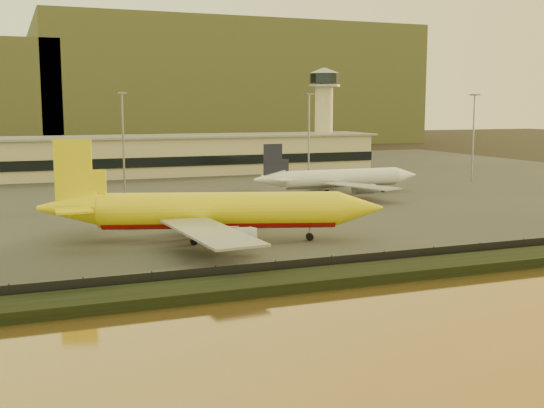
{
  "coord_description": "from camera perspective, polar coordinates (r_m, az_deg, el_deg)",
  "views": [
    {
      "loc": [
        -37.61,
        -92.36,
        22.16
      ],
      "look_at": [
        3.29,
        12.0,
        6.02
      ],
      "focal_mm": 45.0,
      "sensor_mm": 36.0,
      "label": 1
    }
  ],
  "objects": [
    {
      "name": "ground",
      "position": [
        102.16,
        0.74,
        -4.34
      ],
      "size": [
        900.0,
        900.0,
        0.0
      ],
      "primitive_type": "plane",
      "color": "black",
      "rests_on": "ground"
    },
    {
      "name": "embankment",
      "position": [
        86.92,
        4.99,
        -6.13
      ],
      "size": [
        320.0,
        7.0,
        1.4
      ],
      "primitive_type": "cube",
      "color": "black",
      "rests_on": "ground"
    },
    {
      "name": "tarmac",
      "position": [
        192.37,
        -9.99,
        1.48
      ],
      "size": [
        320.0,
        220.0,
        0.2
      ],
      "primitive_type": "cube",
      "color": "#2D2D2D",
      "rests_on": "ground"
    },
    {
      "name": "perimeter_fence",
      "position": [
        90.27,
        3.86,
        -5.19
      ],
      "size": [
        300.0,
        0.05,
        2.2
      ],
      "primitive_type": "cube",
      "color": "black",
      "rests_on": "tarmac"
    },
    {
      "name": "terminal_building",
      "position": [
        219.71,
        -15.35,
        3.75
      ],
      "size": [
        202.0,
        25.0,
        12.6
      ],
      "color": "tan",
      "rests_on": "tarmac"
    },
    {
      "name": "control_tower",
      "position": [
        247.93,
        4.36,
        8.06
      ],
      "size": [
        11.2,
        11.2,
        35.5
      ],
      "color": "tan",
      "rests_on": "tarmac"
    },
    {
      "name": "apron_light_masts",
      "position": [
        175.55,
        -3.97,
        6.07
      ],
      "size": [
        152.2,
        12.2,
        25.4
      ],
      "color": "slate",
      "rests_on": "tarmac"
    },
    {
      "name": "distant_hills",
      "position": [
        432.79,
        -19.41,
        8.96
      ],
      "size": [
        470.0,
        160.0,
        70.0
      ],
      "color": "brown",
      "rests_on": "ground"
    },
    {
      "name": "dhl_cargo_jet",
      "position": [
        111.13,
        -4.95,
        -0.61
      ],
      "size": [
        55.05,
        52.49,
        16.81
      ],
      "rotation": [
        0.0,
        0.0,
        -0.31
      ],
      "color": "yellow",
      "rests_on": "tarmac"
    },
    {
      "name": "white_narrowbody_jet",
      "position": [
        172.18,
        5.61,
        2.12
      ],
      "size": [
        44.95,
        44.02,
        12.95
      ],
      "rotation": [
        0.0,
        0.0,
        -0.01
      ],
      "color": "white",
      "rests_on": "tarmac"
    },
    {
      "name": "gse_vehicle_yellow",
      "position": [
        130.32,
        4.54,
        -1.09
      ],
      "size": [
        4.42,
        2.02,
        1.98
      ],
      "primitive_type": "cube",
      "rotation": [
        0.0,
        0.0,
        -0.01
      ],
      "color": "yellow",
      "rests_on": "tarmac"
    },
    {
      "name": "gse_vehicle_white",
      "position": [
        125.69,
        -11.38,
        -1.63
      ],
      "size": [
        4.19,
        2.63,
        1.75
      ],
      "primitive_type": "cube",
      "rotation": [
        0.0,
        0.0,
        -0.24
      ],
      "color": "white",
      "rests_on": "tarmac"
    }
  ]
}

